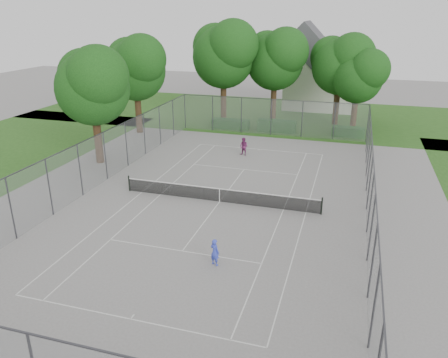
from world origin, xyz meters
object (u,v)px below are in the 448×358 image
(house, at_px, (321,74))
(girl_player, at_px, (215,252))
(tennis_net, at_px, (219,195))
(woman_player, at_px, (244,147))

(house, bearing_deg, girl_player, -91.98)
(tennis_net, xyz_separation_m, house, (3.31, 31.42, 3.65))
(girl_player, xyz_separation_m, woman_player, (-2.89, 16.95, 0.07))
(tennis_net, height_order, house, house)
(tennis_net, bearing_deg, girl_player, -74.48)
(tennis_net, bearing_deg, woman_player, 95.27)
(tennis_net, xyz_separation_m, girl_player, (1.98, -7.12, 0.18))
(girl_player, bearing_deg, house, -67.95)
(girl_player, bearing_deg, woman_player, -56.30)
(house, relative_size, woman_player, 6.80)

